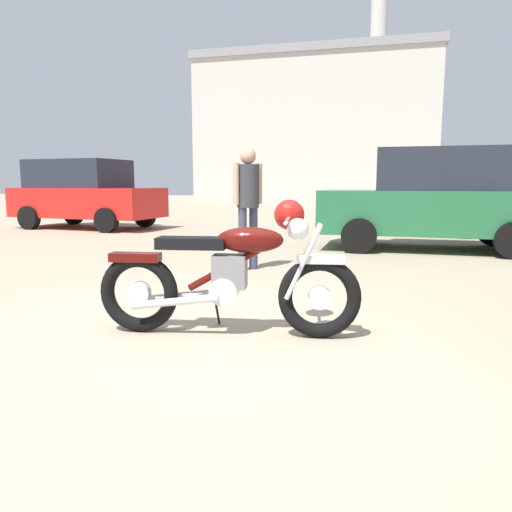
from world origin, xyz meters
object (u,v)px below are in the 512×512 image
at_px(bystander, 248,196).
at_px(white_estate_far, 85,193).
at_px(vintage_motorcycle, 235,273).
at_px(dark_sedan_left, 437,198).

relative_size(bystander, white_estate_far, 0.41).
height_order(vintage_motorcycle, white_estate_far, white_estate_far).
xyz_separation_m(vintage_motorcycle, dark_sedan_left, (2.11, 5.59, 0.43)).
bearing_deg(white_estate_far, vintage_motorcycle, -43.96).
height_order(bystander, white_estate_far, white_estate_far).
bearing_deg(white_estate_far, bystander, -34.10).
height_order(vintage_motorcycle, bystander, bystander).
xyz_separation_m(bystander, dark_sedan_left, (2.75, 2.75, -0.10)).
bearing_deg(dark_sedan_left, white_estate_far, -13.06).
bearing_deg(bystander, white_estate_far, -179.37).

